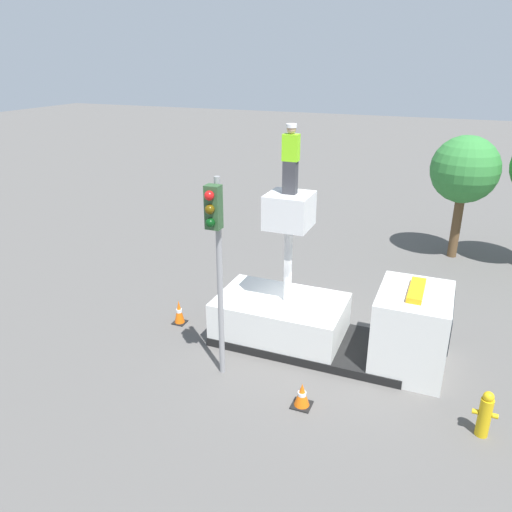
{
  "coord_description": "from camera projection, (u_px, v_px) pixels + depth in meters",
  "views": [
    {
      "loc": [
        3.2,
        -11.85,
        7.59
      ],
      "look_at": [
        -1.21,
        -1.06,
        2.91
      ],
      "focal_mm": 35.0,
      "sensor_mm": 36.0,
      "label": 1
    }
  ],
  "objects": [
    {
      "name": "traffic_light_pole",
      "position": [
        216.0,
        242.0,
        11.44
      ],
      "size": [
        0.34,
        0.57,
        5.12
      ],
      "color": "gray",
      "rests_on": "ground"
    },
    {
      "name": "bucket_truck",
      "position": [
        331.0,
        320.0,
        13.59
      ],
      "size": [
        6.25,
        2.32,
        4.32
      ],
      "color": "black",
      "rests_on": "ground"
    },
    {
      "name": "fire_hydrant",
      "position": [
        485.0,
        414.0,
        10.56
      ],
      "size": [
        0.51,
        0.27,
        1.1
      ],
      "color": "gold",
      "rests_on": "ground"
    },
    {
      "name": "worker",
      "position": [
        291.0,
        159.0,
        12.44
      ],
      "size": [
        0.4,
        0.26,
        1.75
      ],
      "color": "#38383D",
      "rests_on": "bucket_truck"
    },
    {
      "name": "traffic_cone_rear",
      "position": [
        179.0,
        312.0,
        15.14
      ],
      "size": [
        0.39,
        0.39,
        0.76
      ],
      "color": "black",
      "rests_on": "ground"
    },
    {
      "name": "traffic_cone_curbside",
      "position": [
        302.0,
        395.0,
        11.55
      ],
      "size": [
        0.46,
        0.46,
        0.6
      ],
      "color": "black",
      "rests_on": "ground"
    },
    {
      "name": "tree_left_bg",
      "position": [
        465.0,
        171.0,
        19.06
      ],
      "size": [
        2.58,
        2.58,
        4.86
      ],
      "color": "brown",
      "rests_on": "ground"
    },
    {
      "name": "ground_plane",
      "position": [
        310.0,
        344.0,
        14.13
      ],
      "size": [
        120.0,
        120.0,
        0.0
      ],
      "primitive_type": "plane",
      "color": "#565451"
    }
  ]
}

